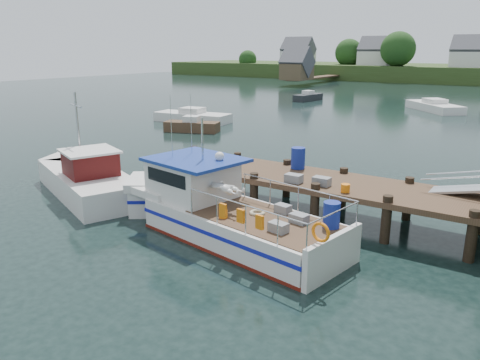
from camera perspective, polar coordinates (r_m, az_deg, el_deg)
The scene contains 8 objects.
ground_plane at distance 18.73m, azimuth 5.11°, elevation -3.25°, with size 160.00×160.00×0.00m, color black.
dock at distance 16.18m, azimuth 25.98°, elevation 0.40°, with size 16.60×3.00×4.78m.
lobster_boat at distance 15.83m, azimuth -2.85°, elevation -3.62°, with size 9.57×4.10×4.60m.
work_boat at distance 21.28m, azimuth -18.32°, elevation 0.25°, with size 8.06×4.89×4.32m.
moored_rowboat at distance 35.71m, azimuth -5.88°, elevation 6.59°, with size 4.32×2.67×1.19m.
moored_a at distance 40.54m, azimuth -5.81°, elevation 7.70°, with size 6.83×3.03×1.22m.
moored_d at distance 51.44m, azimuth 22.59°, elevation 8.29°, with size 6.66×6.99×1.23m.
moored_e at distance 57.71m, azimuth 8.30°, elevation 10.00°, with size 2.03×4.54×1.21m.
Camera 1 is at (8.40, -15.59, 6.08)m, focal length 35.00 mm.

